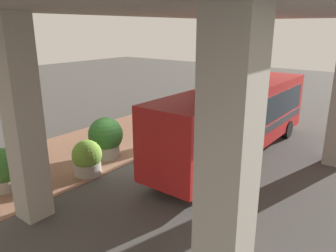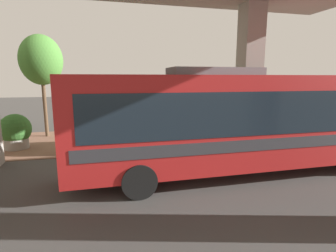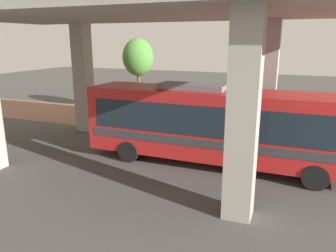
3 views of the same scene
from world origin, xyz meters
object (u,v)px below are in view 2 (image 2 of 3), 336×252
(planter_middle, at_px, (117,127))
(fire_hydrant, at_px, (146,138))
(bus, at_px, (245,118))
(planter_back, at_px, (15,132))
(street_tree_near, at_px, (41,60))
(planter_front, at_px, (76,137))

(planter_middle, bearing_deg, fire_hydrant, 55.69)
(bus, relative_size, planter_back, 7.06)
(planter_middle, relative_size, street_tree_near, 0.35)
(planter_middle, bearing_deg, planter_front, -65.36)
(planter_front, bearing_deg, bus, 56.53)
(bus, bearing_deg, planter_front, -123.47)
(bus, height_order, street_tree_near, street_tree_near)
(bus, relative_size, street_tree_near, 2.09)
(street_tree_near, bearing_deg, planter_front, 25.96)
(planter_front, bearing_deg, planter_middle, 114.64)
(planter_front, relative_size, street_tree_near, 0.27)
(fire_hydrant, bearing_deg, planter_back, -104.60)
(fire_hydrant, distance_m, planter_front, 3.14)
(bus, bearing_deg, planter_back, -121.65)
(planter_front, xyz_separation_m, planter_back, (-1.49, -2.84, 0.10))
(bus, distance_m, street_tree_near, 11.52)
(bus, relative_size, fire_hydrant, 10.99)
(planter_middle, bearing_deg, planter_back, -98.01)
(planter_back, height_order, street_tree_near, street_tree_near)
(street_tree_near, bearing_deg, planter_middle, 49.41)
(bus, xyz_separation_m, street_tree_near, (-8.02, -7.94, 2.30))
(planter_front, bearing_deg, street_tree_near, -154.04)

